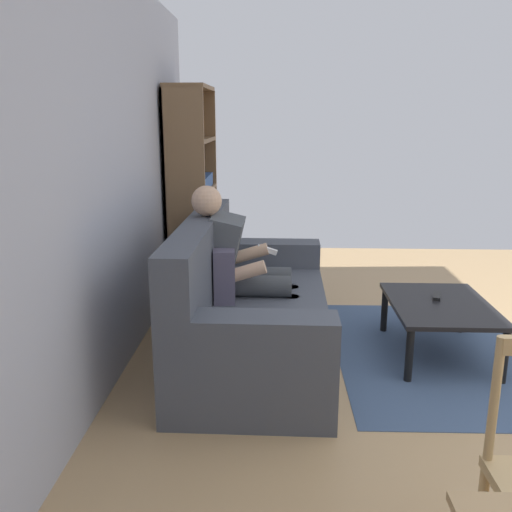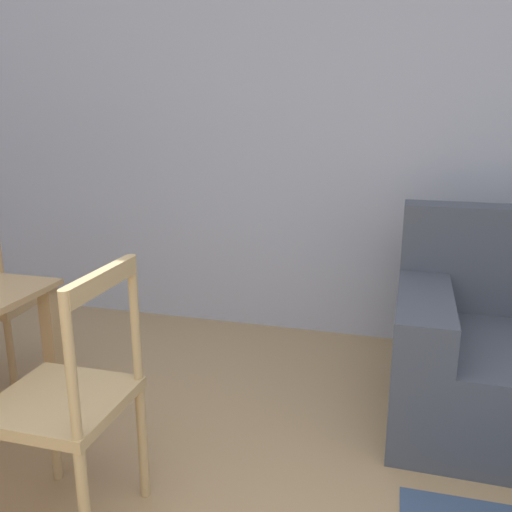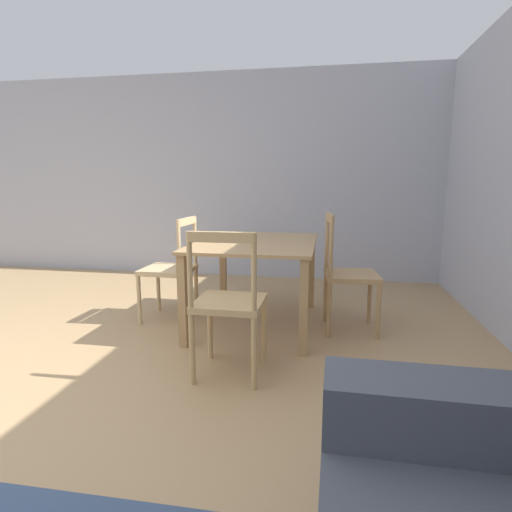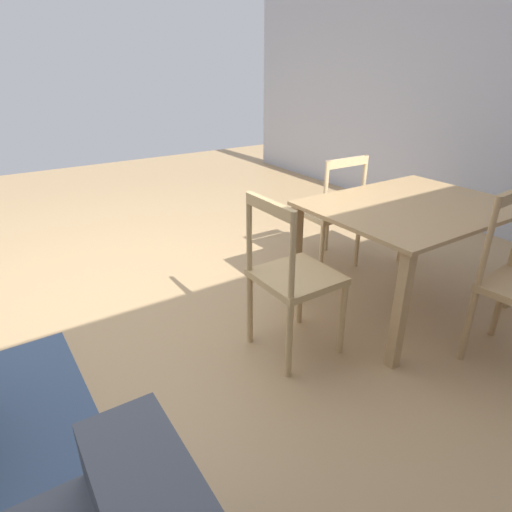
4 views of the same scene
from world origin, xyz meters
name	(u,v)px [view 2 (image 2 of 4)]	position (x,y,z in m)	size (l,w,h in m)	color
wall_back	(355,134)	(0.00, 3.16, 1.28)	(7.08, 0.12, 2.55)	#B2B7C6
dining_chair_facing_couch	(68,403)	(-0.72, 1.16, 0.47)	(0.42, 0.42, 0.94)	tan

